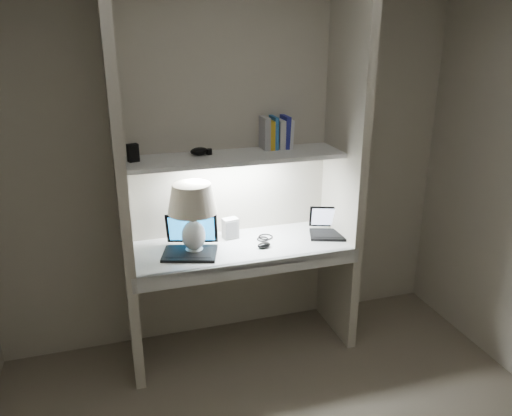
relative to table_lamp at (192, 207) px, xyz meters
name	(u,v)px	position (x,y,z in m)	size (l,w,h in m)	color
back_wall	(229,165)	(0.31, 0.28, 0.17)	(3.20, 0.01, 2.50)	#BCB2A1
alcove_panel_left	(121,186)	(-0.42, 0.01, 0.17)	(0.06, 0.55, 2.50)	#BCB2A1
alcove_panel_right	(344,167)	(1.04, 0.01, 0.17)	(0.06, 0.55, 2.50)	#BCB2A1
desk	(241,248)	(0.31, 0.01, -0.33)	(1.40, 0.55, 0.04)	white
desk_apron	(252,269)	(0.31, -0.25, -0.36)	(1.46, 0.03, 0.10)	silver
shelf	(236,157)	(0.31, 0.10, 0.27)	(1.40, 0.36, 0.03)	silver
strip_light	(236,160)	(0.31, 0.10, 0.25)	(0.60, 0.04, 0.01)	white
table_lamp	(192,207)	(0.00, 0.00, 0.00)	(0.31, 0.31, 0.46)	white
laptop_main	(191,244)	(-0.02, 0.01, -0.26)	(0.41, 0.38, 0.23)	black
laptop_netbook	(330,228)	(0.97, 0.02, -0.27)	(0.35, 0.33, 0.18)	black
speaker	(230,228)	(0.28, 0.15, -0.24)	(0.10, 0.07, 0.14)	silver
mouse	(264,245)	(0.45, -0.07, -0.29)	(0.10, 0.06, 0.03)	black
cable_coil	(266,237)	(0.51, 0.08, -0.30)	(0.10, 0.10, 0.01)	black
sticky_note	(180,260)	(-0.11, -0.10, -0.31)	(0.06, 0.06, 0.00)	gold
book_row	(276,133)	(0.62, 0.21, 0.39)	(0.21, 0.14, 0.22)	silver
shelf_box	(133,153)	(-0.33, 0.12, 0.34)	(0.06, 0.05, 0.11)	black
shelf_gadget	(199,151)	(0.09, 0.16, 0.31)	(0.12, 0.08, 0.05)	black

